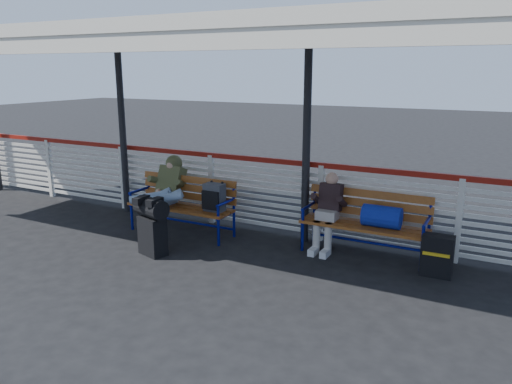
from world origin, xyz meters
The scene contains 9 objects.
ground centered at (0.00, 0.00, 0.00)m, with size 60.00×60.00×0.00m, color black.
fence centered at (0.00, 1.90, 0.66)m, with size 12.08×0.08×1.24m.
canopy centered at (0.00, 0.87, 3.04)m, with size 12.60×3.60×3.16m.
luggage_stack centered at (0.08, 0.19, 0.46)m, with size 0.57×0.42×0.85m.
bench_left centered at (0.06, 1.23, 0.59)m, with size 1.80×0.56×0.92m.
bench_right centered at (2.89, 1.61, 0.58)m, with size 1.80×0.56×0.92m.
traveler_man centered at (-0.27, 0.88, 0.71)m, with size 0.94×1.63×0.77m.
companion_person centered at (2.23, 1.57, 0.60)m, with size 0.32×0.66×1.15m.
suitcase_side centered at (3.83, 1.30, 0.27)m, with size 0.40×0.25×0.55m.
Camera 1 is at (4.57, -5.16, 2.63)m, focal length 35.00 mm.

